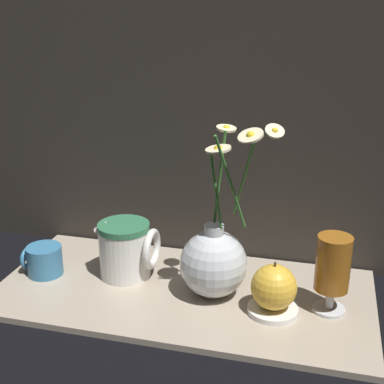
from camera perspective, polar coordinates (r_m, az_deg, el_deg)
The scene contains 8 objects.
ground_plane at distance 1.05m, azimuth -0.95°, elevation -10.93°, with size 6.00×6.00×0.00m, color black.
shelf at distance 1.05m, azimuth -0.95°, elevation -10.65°, with size 0.72×0.34×0.01m.
vase_with_flowers at distance 1.00m, azimuth 2.30°, elevation -7.44°, with size 0.18×0.15×0.33m.
yellow_mug at distance 1.13m, azimuth -15.53°, elevation -7.03°, with size 0.08×0.07×0.06m.
ceramic_pitcher at distance 1.08m, azimuth -7.06°, elevation -5.87°, with size 0.13×0.10×0.12m.
tea_glass at distance 0.97m, azimuth 14.79°, elevation -7.68°, with size 0.06×0.06×0.15m.
saucer_plate at distance 0.99m, azimuth 8.58°, elevation -12.31°, with size 0.09×0.09×0.01m.
orange_fruit at distance 0.96m, azimuth 8.72°, elevation -9.99°, with size 0.08×0.08×0.09m.
Camera 1 is at (0.25, -0.87, 0.54)m, focal length 50.00 mm.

